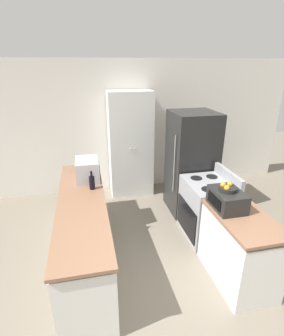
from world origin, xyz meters
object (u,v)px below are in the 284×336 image
stove (207,209)px  toaster_oven (227,199)px  microwave (87,170)px  wine_bottle (92,182)px  refrigerator (191,163)px  pantry_cabinet (131,145)px  fruit_bowl (228,188)px

stove → toaster_oven: (-0.13, -0.69, 0.55)m
microwave → wine_bottle: 0.35m
stove → refrigerator: (0.04, 0.82, 0.44)m
stove → refrigerator: refrigerator is taller
wine_bottle → refrigerator: bearing=20.5°
pantry_cabinet → wine_bottle: 1.72m
pantry_cabinet → wine_bottle: (-0.81, -1.52, -0.03)m
wine_bottle → fruit_bowl: fruit_bowl is taller
refrigerator → microwave: refrigerator is taller
fruit_bowl → stove: bearing=78.6°
refrigerator → fruit_bowl: bearing=-96.9°
wine_bottle → toaster_oven: (1.55, -0.87, 0.01)m
stove → wine_bottle: 1.77m
pantry_cabinet → wine_bottle: bearing=-118.1°
fruit_bowl → wine_bottle: bearing=150.8°
fruit_bowl → pantry_cabinet: bearing=107.1°
wine_bottle → fruit_bowl: (1.54, -0.86, 0.16)m
stove → microwave: 1.90m
refrigerator → pantry_cabinet: bearing=136.3°
microwave → fruit_bowl: (1.59, -1.21, 0.11)m
refrigerator → wine_bottle: bearing=-159.5°
stove → fruit_bowl: 0.99m
microwave → wine_bottle: bearing=-82.4°
microwave → toaster_oven: microwave is taller
refrigerator → toaster_oven: (-0.17, -1.51, 0.11)m
stove → toaster_oven: 0.89m
microwave → wine_bottle: microwave is taller
refrigerator → wine_bottle: refrigerator is taller
toaster_oven → microwave: bearing=142.7°
toaster_oven → fruit_bowl: bearing=137.3°
pantry_cabinet → fruit_bowl: (0.73, -2.38, 0.13)m
pantry_cabinet → refrigerator: (0.91, -0.87, -0.14)m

